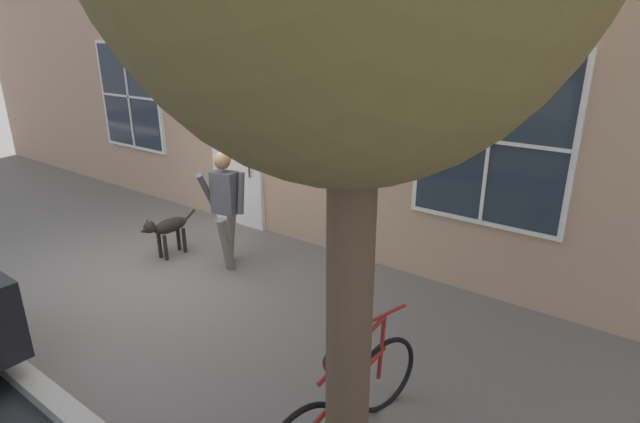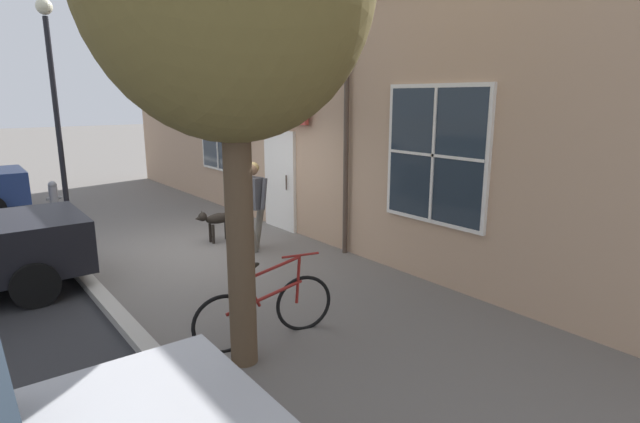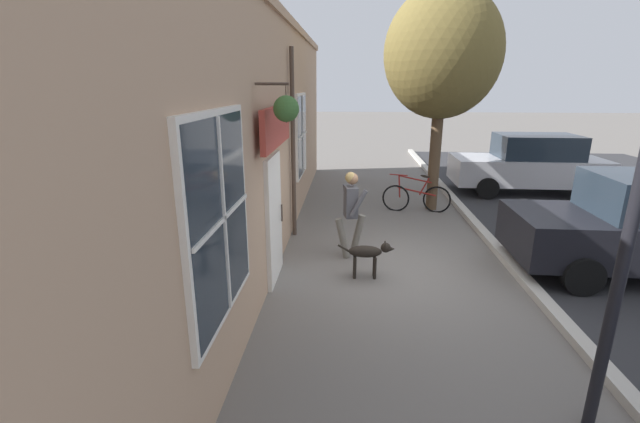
{
  "view_description": "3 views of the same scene",
  "coord_description": "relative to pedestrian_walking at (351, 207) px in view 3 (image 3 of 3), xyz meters",
  "views": [
    {
      "loc": [
        3.45,
        5.37,
        3.11
      ],
      "look_at": [
        -1.32,
        1.83,
        0.96
      ],
      "focal_mm": 28.0,
      "sensor_mm": 36.0,
      "label": 1
    },
    {
      "loc": [
        3.57,
        8.28,
        2.77
      ],
      "look_at": [
        -1.36,
        1.92,
        0.92
      ],
      "focal_mm": 28.0,
      "sensor_mm": 36.0,
      "label": 2
    },
    {
      "loc": [
        -0.95,
        -7.12,
        3.17
      ],
      "look_at": [
        -1.38,
        -0.84,
        1.29
      ],
      "focal_mm": 24.0,
      "sensor_mm": 36.0,
      "label": 3
    }
  ],
  "objects": [
    {
      "name": "ground_plane",
      "position": [
        0.9,
        -0.55,
        -0.98
      ],
      "size": [
        90.0,
        90.0,
        0.0
      ],
      "primitive_type": "plane",
      "color": "#66605B"
    },
    {
      "name": "storefront_facade",
      "position": [
        -1.44,
        -0.55,
        1.26
      ],
      "size": [
        0.95,
        18.0,
        4.47
      ],
      "color": "tan",
      "rests_on": "ground_plane"
    },
    {
      "name": "pedestrian_walking",
      "position": [
        0.0,
        0.0,
        0.0
      ],
      "size": [
        0.6,
        0.55,
        1.64
      ],
      "color": "#6B665B",
      "rests_on": "ground_plane"
    },
    {
      "name": "dog_on_leash",
      "position": [
        0.31,
        -0.93,
        -0.53
      ],
      "size": [
        0.97,
        0.23,
        0.66
      ],
      "color": "black",
      "rests_on": "ground_plane"
    },
    {
      "name": "street_tree_by_curb",
      "position": [
        2.13,
        3.36,
        2.84
      ],
      "size": [
        2.81,
        2.53,
        5.43
      ],
      "color": "brown",
      "rests_on": "ground_plane"
    },
    {
      "name": "leaning_bicycle",
      "position": [
        1.69,
        3.12,
        -0.6
      ],
      "size": [
        1.73,
        0.3,
        1.0
      ],
      "color": "black",
      "rests_on": "ground_plane"
    },
    {
      "name": "parked_car_far_end",
      "position": [
        5.32,
        5.38,
        -0.1
      ],
      "size": [
        4.33,
        1.99,
        1.75
      ],
      "color": "#B7B7BC",
      "rests_on": "ground_plane"
    }
  ]
}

